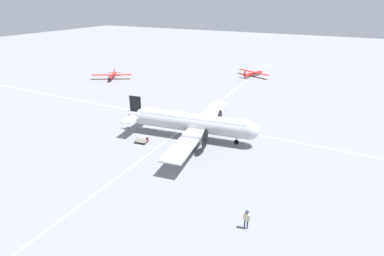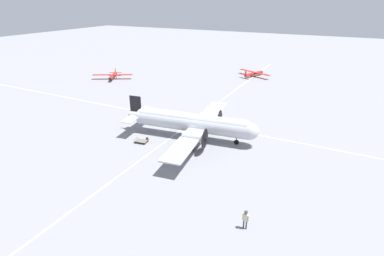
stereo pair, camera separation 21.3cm
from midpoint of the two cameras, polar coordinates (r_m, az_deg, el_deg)
The scene contains 9 objects.
ground_plane at distance 44.46m, azimuth -0.14°, elevation -1.85°, with size 300.00×300.00×0.00m, color gray.
apron_line_eastwest at distance 48.95m, azimuth 2.77°, elevation 0.59°, with size 120.00×0.16×0.01m.
apron_line_northsouth at distance 45.68m, azimuth -3.28°, elevation -1.16°, with size 0.16×120.00×0.01m.
airliner_main at distance 43.36m, azimuth 0.32°, elevation 0.99°, with size 19.80×22.62×5.48m.
crew_foreground at distance 28.05m, azimuth 10.14°, elevation -16.46°, with size 0.63×0.34×1.86m.
suitcase_near_door at distance 43.64m, azimuth -8.65°, elevation -2.20°, with size 0.37×0.14×0.64m.
baggage_cart at distance 43.42m, azimuth -9.83°, elevation -2.46°, with size 1.86×1.32×0.56m.
light_aircraft_distant at distance 80.23m, azimuth -15.08°, elevation 9.56°, with size 9.31×7.33×1.95m.
light_aircraft_taxiing at distance 81.99m, azimuth 11.51°, elevation 10.17°, with size 9.29×7.20×1.89m.
Camera 1 is at (-18.21, 35.83, 19.00)m, focal length 28.00 mm.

